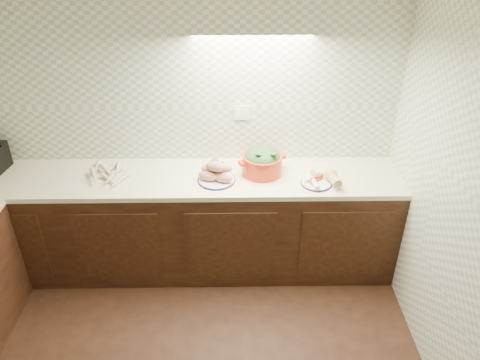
{
  "coord_description": "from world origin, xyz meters",
  "views": [
    {
      "loc": [
        0.48,
        -1.66,
        2.81
      ],
      "look_at": [
        0.53,
        1.25,
        1.02
      ],
      "focal_mm": 35.0,
      "sensor_mm": 36.0,
      "label": 1
    }
  ],
  "objects_px": {
    "parsnip_pile": "(106,173)",
    "dutch_oven": "(262,161)",
    "sweet_potato_plate": "(216,173)",
    "onion_bowl": "(216,165)",
    "veg_plate": "(323,178)"
  },
  "relations": [
    {
      "from": "parsnip_pile",
      "to": "dutch_oven",
      "type": "distance_m",
      "value": 1.23
    },
    {
      "from": "dutch_oven",
      "to": "sweet_potato_plate",
      "type": "bearing_deg",
      "value": 177.04
    },
    {
      "from": "sweet_potato_plate",
      "to": "dutch_oven",
      "type": "height_order",
      "value": "dutch_oven"
    },
    {
      "from": "dutch_oven",
      "to": "onion_bowl",
      "type": "bearing_deg",
      "value": 150.07
    },
    {
      "from": "parsnip_pile",
      "to": "veg_plate",
      "type": "xyz_separation_m",
      "value": [
        1.69,
        -0.12,
        0.01
      ]
    },
    {
      "from": "sweet_potato_plate",
      "to": "onion_bowl",
      "type": "xyz_separation_m",
      "value": [
        -0.01,
        0.17,
        -0.03
      ]
    },
    {
      "from": "parsnip_pile",
      "to": "sweet_potato_plate",
      "type": "distance_m",
      "value": 0.87
    },
    {
      "from": "sweet_potato_plate",
      "to": "onion_bowl",
      "type": "relative_size",
      "value": 2.32
    },
    {
      "from": "sweet_potato_plate",
      "to": "onion_bowl",
      "type": "distance_m",
      "value": 0.18
    },
    {
      "from": "onion_bowl",
      "to": "veg_plate",
      "type": "relative_size",
      "value": 0.44
    },
    {
      "from": "dutch_oven",
      "to": "veg_plate",
      "type": "distance_m",
      "value": 0.49
    },
    {
      "from": "sweet_potato_plate",
      "to": "veg_plate",
      "type": "xyz_separation_m",
      "value": [
        0.82,
        -0.05,
        -0.02
      ]
    },
    {
      "from": "sweet_potato_plate",
      "to": "onion_bowl",
      "type": "height_order",
      "value": "sweet_potato_plate"
    },
    {
      "from": "onion_bowl",
      "to": "parsnip_pile",
      "type": "bearing_deg",
      "value": -172.86
    },
    {
      "from": "onion_bowl",
      "to": "veg_plate",
      "type": "bearing_deg",
      "value": -15.43
    }
  ]
}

